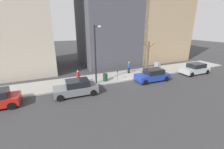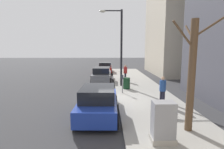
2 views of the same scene
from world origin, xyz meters
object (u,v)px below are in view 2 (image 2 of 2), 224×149
(bare_tree, at_px, (192,73))
(pedestrian_near_meter, at_px, (163,89))
(parked_car_red, at_px, (105,68))
(parking_meter, at_px, (122,82))
(utility_box, at_px, (163,122))
(trash_bin, at_px, (127,83))
(pedestrian_midblock, at_px, (125,72))
(parked_car_blue, at_px, (98,102))
(streetlamp, at_px, (118,41))
(parked_car_grey, at_px, (102,75))

(bare_tree, height_order, pedestrian_near_meter, bare_tree)
(parked_car_red, relative_size, parking_meter, 3.12)
(utility_box, relative_size, trash_bin, 1.59)
(parking_meter, xyz_separation_m, bare_tree, (2.16, -6.01, 1.45))
(parked_car_red, height_order, pedestrian_midblock, pedestrian_midblock)
(parking_meter, bearing_deg, utility_box, -82.96)
(bare_tree, xyz_separation_m, trash_bin, (-1.71, 7.42, -1.83))
(parked_car_blue, xyz_separation_m, utility_box, (2.38, -2.78, 0.11))
(parked_car_blue, distance_m, trash_bin, 5.86)
(streetlamp, bearing_deg, pedestrian_midblock, 67.12)
(parking_meter, distance_m, utility_box, 6.94)
(parking_meter, bearing_deg, parked_car_blue, -110.49)
(pedestrian_near_meter, bearing_deg, utility_box, -31.27)
(parked_car_red, bearing_deg, pedestrian_near_meter, -76.21)
(pedestrian_near_meter, xyz_separation_m, pedestrian_midblock, (-1.42, 7.47, 0.00))
(streetlamp, bearing_deg, parked_car_blue, -101.37)
(parked_car_grey, relative_size, streetlamp, 0.66)
(parked_car_grey, distance_m, bare_tree, 12.12)
(parked_car_red, distance_m, bare_tree, 18.71)
(parking_meter, bearing_deg, parked_car_red, 97.00)
(parked_car_blue, distance_m, parked_car_red, 16.36)
(parked_car_red, bearing_deg, trash_bin, -79.36)
(utility_box, distance_m, bare_tree, 2.23)
(parking_meter, relative_size, utility_box, 0.94)
(parked_car_blue, relative_size, pedestrian_near_meter, 2.56)
(parked_car_blue, xyz_separation_m, pedestrian_midblock, (2.19, 8.75, 0.35))
(parking_meter, relative_size, streetlamp, 0.21)
(parked_car_red, distance_m, parking_meter, 12.35)
(parked_car_grey, height_order, trash_bin, parked_car_grey)
(parked_car_grey, height_order, pedestrian_near_meter, pedestrian_near_meter)
(parking_meter, xyz_separation_m, streetlamp, (-0.17, 2.69, 3.04))
(parked_car_grey, bearing_deg, bare_tree, -68.90)
(parked_car_red, bearing_deg, utility_box, -82.56)
(streetlamp, xyz_separation_m, pedestrian_near_meter, (2.25, -5.51, -2.93))
(streetlamp, bearing_deg, utility_box, -83.94)
(utility_box, relative_size, pedestrian_near_meter, 0.86)
(utility_box, bearing_deg, pedestrian_midblock, 90.96)
(parked_car_blue, xyz_separation_m, streetlamp, (1.37, 6.80, 3.28))
(parked_car_grey, bearing_deg, streetlamp, -57.52)
(parked_car_blue, relative_size, parking_meter, 3.14)
(parking_meter, height_order, trash_bin, parking_meter)
(bare_tree, bearing_deg, parked_car_grey, 108.85)
(parked_car_blue, distance_m, pedestrian_near_meter, 3.85)
(parked_car_grey, xyz_separation_m, pedestrian_near_meter, (3.80, -8.17, 0.35))
(parked_car_grey, xyz_separation_m, streetlamp, (1.55, -2.66, 3.28))
(parked_car_blue, distance_m, streetlamp, 7.67)
(parked_car_red, bearing_deg, streetlamp, -81.62)
(trash_bin, bearing_deg, parked_car_grey, 118.82)
(parked_car_blue, relative_size, bare_tree, 0.93)
(utility_box, bearing_deg, parked_car_red, 97.01)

